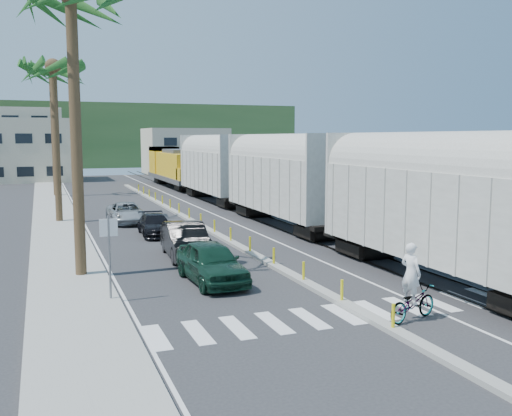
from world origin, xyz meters
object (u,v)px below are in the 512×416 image
Objects in this scene: car_second at (186,240)px; car_lead at (211,262)px; street_sign at (109,246)px; cyclist at (412,296)px.

car_lead is at bearing -88.60° from car_second.
car_second is (4.18, 6.26, -1.14)m from street_sign.
street_sign is 4.41m from car_lead.
cyclist reaches higher than car_lead.
car_lead is 0.93× the size of car_second.
street_sign is 1.21× the size of cyclist.
street_sign is at bearing -120.35° from car_second.
street_sign is 0.59× the size of car_second.
cyclist is (4.46, -6.70, -0.03)m from car_lead.
car_second is 12.31m from cyclist.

